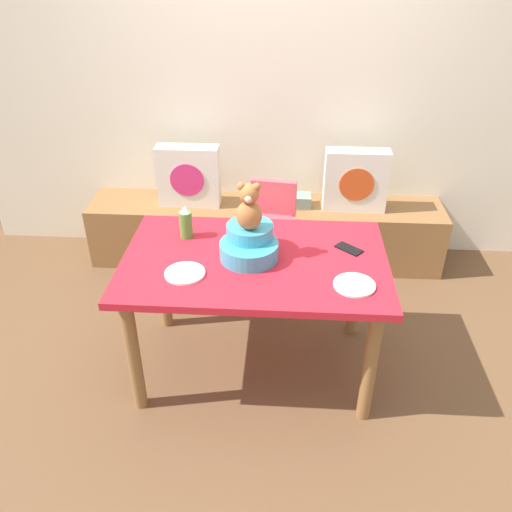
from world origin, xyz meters
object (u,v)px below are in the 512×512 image
dining_table (255,275)px  ketchup_bottle (186,223)px  coffee_mug (241,227)px  dinner_plate_far (354,285)px  teddy_bear (249,208)px  cell_phone (349,249)px  infant_seat_teal (249,244)px  highchair (270,226)px  pillow_floral_left (189,176)px  pillow_floral_right (356,180)px  book_stack (297,200)px  dinner_plate_near (185,273)px

dining_table → ketchup_bottle: ketchup_bottle is taller
coffee_mug → dinner_plate_far: (0.58, -0.45, -0.04)m
teddy_bear → dinner_plate_far: (0.52, -0.24, -0.27)m
teddy_bear → cell_phone: (0.52, 0.10, -0.27)m
cell_phone → infant_seat_teal: bearing=141.7°
infant_seat_teal → highchair: bearing=83.5°
dining_table → cell_phone: bearing=13.4°
coffee_mug → dinner_plate_far: 0.74m
pillow_floral_left → infant_seat_teal: 1.26m
pillow_floral_right → ketchup_bottle: bearing=-136.6°
book_stack → cell_phone: size_ratio=1.39×
teddy_bear → coffee_mug: size_ratio=2.08×
dining_table → coffee_mug: size_ratio=11.34×
infant_seat_teal → cell_phone: bearing=10.5°
dining_table → cell_phone: size_ratio=9.45×
infant_seat_teal → teddy_bear: teddy_bear is taller
book_stack → dinner_plate_far: 1.44m
pillow_floral_right → book_stack: 0.44m
highchair → teddy_bear: size_ratio=3.16×
pillow_floral_left → dining_table: bearing=-64.6°
highchair → cell_phone: (0.44, -0.63, 0.22)m
ketchup_bottle → coffee_mug: ketchup_bottle is taller
highchair → cell_phone: size_ratio=5.49×
pillow_floral_right → infant_seat_teal: (-0.66, -1.14, 0.13)m
infant_seat_teal → cell_phone: 0.53m
dinner_plate_far → ketchup_bottle: bearing=154.6°
highchair → dinner_plate_near: (-0.38, -0.92, 0.22)m
pillow_floral_right → ketchup_bottle: (-1.02, -0.96, 0.15)m
pillow_floral_left → cell_phone: pillow_floral_left is taller
teddy_bear → infant_seat_teal: bearing=90.0°
dining_table → highchair: highchair is taller
teddy_bear → ketchup_bottle: (-0.36, 0.18, -0.19)m
pillow_floral_left → book_stack: bearing=1.5°
infant_seat_teal → ketchup_bottle: bearing=153.7°
dinner_plate_near → coffee_mug: bearing=59.7°
book_stack → highchair: bearing=-111.9°
pillow_floral_left → dinner_plate_far: (1.04, -1.38, 0.07)m
pillow_floral_right → dinner_plate_near: size_ratio=2.20×
teddy_bear → ketchup_bottle: teddy_bear is taller
pillow_floral_left → dinner_plate_near: bearing=-80.7°
highchair → teddy_bear: 0.88m
coffee_mug → teddy_bear: bearing=-73.3°
dining_table → ketchup_bottle: bearing=153.0°
book_stack → pillow_floral_left: bearing=-178.5°
dining_table → dinner_plate_near: 0.39m
book_stack → coffee_mug: 1.04m
dinner_plate_far → pillow_floral_left: bearing=126.9°
cell_phone → coffee_mug: bearing=119.6°
coffee_mug → dinner_plate_near: bearing=-120.3°
pillow_floral_right → book_stack: (-0.40, 0.02, -0.18)m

